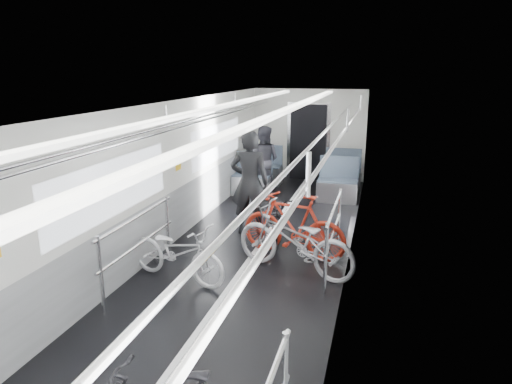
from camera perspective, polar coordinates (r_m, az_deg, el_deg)
car_shell at (r=7.31m, az=0.13°, el=1.08°), size 3.02×14.01×2.41m
bike_left_far at (r=6.54m, az=-9.83°, el=-7.41°), size 1.69×0.94×0.84m
bike_right_mid at (r=6.66m, az=4.77°, el=-6.06°), size 2.02×1.23×1.00m
bike_right_far at (r=7.23m, az=4.71°, el=-4.16°), size 1.79×0.81×1.04m
bike_aisle at (r=8.03m, az=2.87°, el=-2.96°), size 0.81×1.63×0.82m
person_standing at (r=8.11m, az=-0.81°, el=1.18°), size 0.74×0.54×1.89m
person_seated at (r=10.78m, az=0.89°, el=3.99°), size 0.83×0.67×1.63m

